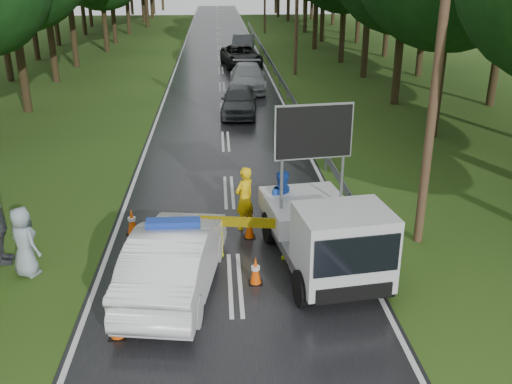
{
  "coord_description": "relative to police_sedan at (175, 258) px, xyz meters",
  "views": [
    {
      "loc": [
        -0.32,
        -12.02,
        7.22
      ],
      "look_at": [
        0.7,
        2.74,
        1.3
      ],
      "focal_mm": 40.0,
      "sensor_mm": 36.0,
      "label": 1
    }
  ],
  "objects": [
    {
      "name": "ground",
      "position": [
        1.39,
        0.1,
        -0.83
      ],
      "size": [
        160.0,
        160.0,
        0.0
      ],
      "primitive_type": "plane",
      "color": "#234112",
      "rests_on": "ground"
    },
    {
      "name": "officer",
      "position": [
        1.79,
        3.22,
        0.13
      ],
      "size": [
        0.82,
        0.81,
        1.91
      ],
      "primitive_type": "imported",
      "rotation": [
        0.0,
        0.0,
        3.9
      ],
      "color": "yellow",
      "rests_on": "ground"
    },
    {
      "name": "cone_center",
      "position": [
        1.89,
        0.1,
        -0.48
      ],
      "size": [
        0.34,
        0.34,
        0.72
      ],
      "color": "black",
      "rests_on": "ground"
    },
    {
      "name": "police_sedan",
      "position": [
        0.0,
        0.0,
        0.0
      ],
      "size": [
        2.5,
        5.2,
        1.81
      ],
      "rotation": [
        0.0,
        0.0,
        2.99
      ],
      "color": "white",
      "rests_on": "ground"
    },
    {
      "name": "queue_car_first",
      "position": [
        2.19,
        16.89,
        -0.08
      ],
      "size": [
        2.11,
        4.5,
        1.49
      ],
      "primitive_type": "imported",
      "rotation": [
        0.0,
        0.0,
        -0.08
      ],
      "color": "#3B3E42",
      "rests_on": "ground"
    },
    {
      "name": "road",
      "position": [
        1.39,
        30.1,
        -0.82
      ],
      "size": [
        7.0,
        140.0,
        0.02
      ],
      "primitive_type": "cube",
      "color": "black",
      "rests_on": "ground"
    },
    {
      "name": "guardrail",
      "position": [
        5.09,
        29.77,
        -0.28
      ],
      "size": [
        0.12,
        60.06,
        0.7
      ],
      "color": "gray",
      "rests_on": "ground"
    },
    {
      "name": "barrier",
      "position": [
        1.9,
        1.4,
        0.06
      ],
      "size": [
        2.81,
        0.53,
        1.17
      ],
      "rotation": [
        0.0,
        0.0,
        -0.17
      ],
      "color": "#CDDD0C",
      "rests_on": "ground"
    },
    {
      "name": "cone_far",
      "position": [
        1.89,
        2.6,
        -0.48
      ],
      "size": [
        0.33,
        0.33,
        0.71
      ],
      "color": "black",
      "rests_on": "ground"
    },
    {
      "name": "cone_near_left",
      "position": [
        -1.11,
        -1.84,
        -0.44
      ],
      "size": [
        0.37,
        0.37,
        0.79
      ],
      "color": "black",
      "rests_on": "ground"
    },
    {
      "name": "work_truck",
      "position": [
        3.67,
        0.61,
        0.25
      ],
      "size": [
        2.83,
        5.21,
        3.96
      ],
      "rotation": [
        0.0,
        0.0,
        0.14
      ],
      "color": "gray",
      "rests_on": "ground"
    },
    {
      "name": "queue_car_fourth",
      "position": [
        3.41,
        37.86,
        -0.0
      ],
      "size": [
        2.27,
        5.16,
        1.65
      ],
      "primitive_type": "imported",
      "rotation": [
        0.0,
        0.0,
        -0.11
      ],
      "color": "#47484F",
      "rests_on": "ground"
    },
    {
      "name": "queue_car_third",
      "position": [
        2.96,
        31.77,
        -0.03
      ],
      "size": [
        3.26,
        5.97,
        1.59
      ],
      "primitive_type": "imported",
      "rotation": [
        0.0,
        0.0,
        0.11
      ],
      "color": "black",
      "rests_on": "ground"
    },
    {
      "name": "civilian",
      "position": [
        2.88,
        2.74,
        0.14
      ],
      "size": [
        1.01,
        0.82,
        1.93
      ],
      "primitive_type": "imported",
      "rotation": [
        0.0,
        0.0,
        0.1
      ],
      "color": "#183FA2",
      "rests_on": "ground"
    },
    {
      "name": "queue_car_second",
      "position": [
        2.98,
        23.16,
        -0.05
      ],
      "size": [
        2.32,
        5.39,
        1.55
      ],
      "primitive_type": "imported",
      "rotation": [
        0.0,
        0.0,
        -0.03
      ],
      "color": "#AEB2B6",
      "rests_on": "ground"
    },
    {
      "name": "cone_left_mid",
      "position": [
        -1.45,
        3.1,
        -0.45
      ],
      "size": [
        0.37,
        0.37,
        0.78
      ],
      "color": "black",
      "rests_on": "ground"
    },
    {
      "name": "cone_right",
      "position": [
        3.79,
        2.95,
        -0.51
      ],
      "size": [
        0.31,
        0.31,
        0.65
      ],
      "color": "black",
      "rests_on": "ground"
    },
    {
      "name": "bystander_right",
      "position": [
        -3.74,
        0.94,
        0.08
      ],
      "size": [
        1.05,
        0.99,
        1.81
      ],
      "primitive_type": "imported",
      "rotation": [
        0.0,
        0.0,
        2.49
      ],
      "color": "#8C9AA8",
      "rests_on": "ground"
    },
    {
      "name": "utility_pole_near",
      "position": [
        6.59,
        2.1,
        4.24
      ],
      "size": [
        1.4,
        0.24,
        10.0
      ],
      "color": "#493222",
      "rests_on": "ground"
    }
  ]
}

